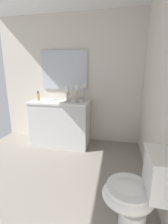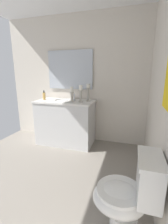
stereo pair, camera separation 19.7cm
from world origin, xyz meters
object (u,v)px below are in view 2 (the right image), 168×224
(candle_holder_short, at_px, (81,93))
(candle_holder_tall, at_px, (88,92))
(candle_holder_mid, at_px, (72,94))
(sink_basin, at_px, (65,103))
(toilet, at_px, (127,196))
(vanity_cabinet, at_px, (66,122))
(soap_bottle, at_px, (44,96))
(mirror, at_px, (70,70))

(candle_holder_short, bearing_deg, candle_holder_tall, 142.66)
(candle_holder_mid, bearing_deg, candle_holder_short, 85.99)
(sink_basin, height_order, toilet, sink_basin)
(vanity_cabinet, bearing_deg, soap_bottle, -88.02)
(candle_holder_mid, distance_m, soap_bottle, 0.60)
(mirror, xyz_separation_m, candle_holder_short, (0.34, 0.34, -0.41))
(sink_basin, xyz_separation_m, soap_bottle, (0.02, -0.44, 0.11))
(vanity_cabinet, relative_size, candle_holder_short, 3.65)
(vanity_cabinet, height_order, toilet, vanity_cabinet)
(mirror, relative_size, candle_holder_mid, 3.45)
(sink_basin, bearing_deg, vanity_cabinet, -90.00)
(candle_holder_mid, bearing_deg, soap_bottle, -93.17)
(toilet, bearing_deg, soap_bottle, -132.21)
(mirror, height_order, candle_holder_short, mirror)
(vanity_cabinet, distance_m, candle_holder_tall, 0.74)
(candle_holder_short, bearing_deg, sink_basin, -100.26)
(soap_bottle, bearing_deg, candle_holder_mid, 86.83)
(candle_holder_tall, bearing_deg, candle_holder_mid, -66.64)
(candle_holder_mid, bearing_deg, sink_basin, -107.04)
(soap_bottle, xyz_separation_m, toilet, (1.52, 1.68, -0.57))
(mirror, xyz_separation_m, candle_holder_mid, (0.33, 0.16, -0.43))
(sink_basin, bearing_deg, mirror, -179.80)
(candle_holder_tall, distance_m, candle_holder_mid, 0.31)
(sink_basin, distance_m, candle_holder_short, 0.40)
(vanity_cabinet, relative_size, candle_holder_mid, 4.14)
(mirror, height_order, soap_bottle, mirror)
(vanity_cabinet, xyz_separation_m, soap_bottle, (0.02, -0.44, 0.50))
(vanity_cabinet, distance_m, toilet, 1.97)
(vanity_cabinet, height_order, mirror, mirror)
(vanity_cabinet, height_order, candle_holder_mid, candle_holder_mid)
(sink_basin, height_order, candle_holder_short, candle_holder_short)
(sink_basin, bearing_deg, candle_holder_mid, 72.96)
(soap_bottle, bearing_deg, vanity_cabinet, 91.98)
(sink_basin, distance_m, soap_bottle, 0.45)
(sink_basin, bearing_deg, soap_bottle, -88.03)
(candle_holder_tall, relative_size, candle_holder_short, 1.04)
(mirror, relative_size, candle_holder_short, 3.04)
(soap_bottle, bearing_deg, candle_holder_short, 86.63)
(candle_holder_short, height_order, toilet, candle_holder_short)
(toilet, bearing_deg, mirror, -145.71)
(candle_holder_mid, distance_m, toilet, 1.94)
(vanity_cabinet, relative_size, sink_basin, 2.77)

